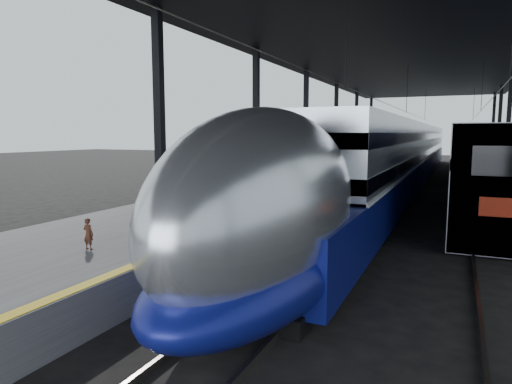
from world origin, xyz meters
The scene contains 8 objects.
ground centered at (0.00, 0.00, 0.00)m, with size 160.00×160.00×0.00m, color black.
platform centered at (-3.50, 20.00, 0.50)m, with size 6.00×80.00×1.00m, color #4C4C4F.
yellow_strip centered at (-0.70, 20.00, 1.00)m, with size 0.30×80.00×0.01m, color gold.
rails centered at (4.50, 20.00, 0.08)m, with size 6.52×80.00×0.16m.
canopy centered at (1.90, 20.00, 9.12)m, with size 18.00×75.00×9.47m.
tgv_train centered at (2.00, 25.50, 2.15)m, with size 3.20×65.20×4.59m.
second_train centered at (7.00, 31.79, 2.14)m, with size 3.06×56.05×4.22m.
child centered at (-2.65, -2.49, 1.40)m, with size 0.29×0.19×0.79m, color #472417.
Camera 1 is at (5.68, -10.98, 3.87)m, focal length 32.00 mm.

